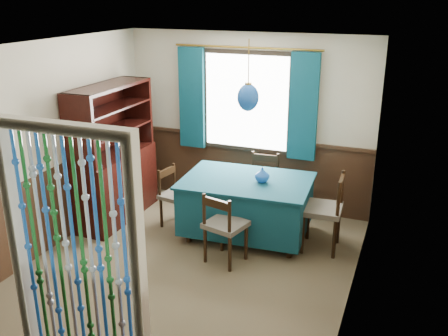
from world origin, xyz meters
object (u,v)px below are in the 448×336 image
at_px(vase_sideboard, 130,141).
at_px(chair_right, 325,210).
at_px(pendant_lamp, 248,97).
at_px(bowl_shelf, 101,134).
at_px(vase_table, 262,175).
at_px(dining_table, 246,204).
at_px(chair_far, 262,184).
at_px(chair_left, 175,195).
at_px(chair_near, 224,226).
at_px(sideboard, 114,174).

bearing_deg(vase_sideboard, chair_right, -4.52).
bearing_deg(vase_sideboard, pendant_lamp, -7.34).
bearing_deg(chair_right, vase_sideboard, 82.42).
xyz_separation_m(pendant_lamp, bowl_shelf, (-1.82, -0.43, -0.52)).
bearing_deg(chair_right, pendant_lamp, 87.61).
relative_size(chair_right, pendant_lamp, 1.16).
bearing_deg(vase_table, vase_sideboard, 173.35).
height_order(pendant_lamp, vase_sideboard, pendant_lamp).
relative_size(dining_table, chair_far, 1.89).
relative_size(vase_table, bowl_shelf, 0.88).
height_order(chair_left, chair_right, chair_right).
bearing_deg(chair_near, chair_far, 103.62).
bearing_deg(pendant_lamp, sideboard, -176.23).
distance_m(chair_left, chair_right, 1.99).
bearing_deg(chair_left, chair_near, 64.84).
xyz_separation_m(dining_table, chair_left, (-0.99, -0.05, -0.01)).
height_order(pendant_lamp, vase_table, pendant_lamp).
xyz_separation_m(chair_far, vase_sideboard, (-1.82, -0.44, 0.56)).
bearing_deg(chair_near, vase_sideboard, 166.03).
xyz_separation_m(chair_right, bowl_shelf, (-2.82, -0.44, 0.79)).
height_order(chair_near, vase_table, vase_table).
bearing_deg(bowl_shelf, chair_right, 8.93).
height_order(chair_near, vase_sideboard, vase_sideboard).
relative_size(pendant_lamp, vase_table, 4.85).
bearing_deg(chair_left, chair_far, 136.44).
relative_size(chair_left, vase_sideboard, 4.41).
bearing_deg(chair_left, dining_table, 102.98).
distance_m(dining_table, chair_right, 1.00).
height_order(bowl_shelf, vase_sideboard, bowl_shelf).
relative_size(vase_table, vase_sideboard, 0.95).
bearing_deg(chair_near, bowl_shelf, -175.29).
relative_size(dining_table, pendant_lamp, 1.98).
distance_m(chair_far, vase_table, 0.81).
xyz_separation_m(pendant_lamp, vase_table, (0.20, -0.00, -0.96)).
xyz_separation_m(chair_right, pendant_lamp, (-1.00, -0.01, 1.31)).
bearing_deg(chair_far, sideboard, 19.08).
xyz_separation_m(chair_near, pendant_lamp, (0.02, 0.74, 1.36)).
bearing_deg(chair_far, vase_table, 102.33).
bearing_deg(vase_sideboard, chair_far, 13.74).
relative_size(dining_table, bowl_shelf, 8.51).
relative_size(sideboard, pendant_lamp, 2.22).
distance_m(sideboard, vase_sideboard, 0.53).
relative_size(chair_near, chair_far, 0.99).
distance_m(sideboard, pendant_lamp, 2.22).
height_order(dining_table, pendant_lamp, pendant_lamp).
distance_m(dining_table, chair_near, 0.74).
bearing_deg(chair_near, chair_right, 50.73).
height_order(chair_far, bowl_shelf, bowl_shelf).
bearing_deg(pendant_lamp, chair_left, -176.96).
xyz_separation_m(dining_table, chair_right, (1.00, 0.01, 0.07)).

